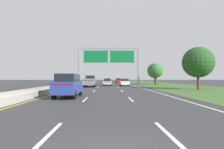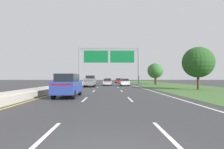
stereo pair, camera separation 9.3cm
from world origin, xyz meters
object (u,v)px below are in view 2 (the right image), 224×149
Objects in this scene: roadside_tree_near at (198,62)px; roadside_tree_far at (155,71)px; car_blue_left_lane_suv at (68,85)px; car_white_right_lane_sedan at (124,82)px; car_darkgreen_centre_lane_sedan at (108,81)px; car_silver_centre_lane_sedan at (108,82)px; pickup_truck_grey at (90,81)px; car_red_right_lane_sedan at (118,81)px; overhead_sign_gantry at (109,58)px; roadside_tree_mid at (156,71)px.

roadside_tree_near is 27.39m from roadside_tree_far.
car_blue_left_lane_suv is 0.77× the size of roadside_tree_far.
car_darkgreen_centre_lane_sedan is at bearing 11.16° from car_white_right_lane_sedan.
roadside_tree_near is (13.20, -30.86, 3.21)m from car_darkgreen_centre_lane_sedan.
roadside_tree_far is at bearing 87.95° from roadside_tree_near.
car_silver_centre_lane_sedan is at bearing -8.19° from car_blue_left_lane_suv.
pickup_truck_grey is at bearing 148.69° from car_silver_centre_lane_sedan.
roadside_tree_far is (10.74, -7.15, 3.07)m from car_red_right_lane_sedan.
roadside_tree_near reaches higher than pickup_truck_grey.
roadside_tree_far reaches higher than car_red_right_lane_sedan.
overhead_sign_gantry is 3.38× the size of car_darkgreen_centre_lane_sedan.
car_darkgreen_centre_lane_sedan is at bearing -10.11° from pickup_truck_grey.
car_white_right_lane_sedan is (0.11, -21.75, 0.00)m from car_red_right_lane_sedan.
car_red_right_lane_sedan is at bearing -8.81° from car_blue_left_lane_suv.
roadside_tree_far is (14.18, -3.49, 3.07)m from car_darkgreen_centre_lane_sedan.
overhead_sign_gantry is 2.89× the size of roadside_tree_mid.
car_silver_centre_lane_sedan is at bearing 177.91° from car_darkgreen_centre_lane_sedan.
car_blue_left_lane_suv is 30.26m from roadside_tree_mid.
roadside_tree_far reaches higher than roadside_tree_mid.
car_darkgreen_centre_lane_sedan is (-0.22, 12.83, -5.80)m from overhead_sign_gantry.
pickup_truck_grey is 8.11m from car_white_right_lane_sedan.
overhead_sign_gantry is 2.39× the size of roadside_tree_near.
pickup_truck_grey is 26.61m from car_red_right_lane_sedan.
overhead_sign_gantry reaches higher than car_red_right_lane_sedan.
overhead_sign_gantry is at bearing 172.91° from roadside_tree_mid.
pickup_truck_grey is 1.15× the size of car_blue_left_lane_suv.
pickup_truck_grey is at bearing -0.09° from car_blue_left_lane_suv.
overhead_sign_gantry is at bearing -146.21° from roadside_tree_far.
roadside_tree_mid is at bearing -29.94° from car_blue_left_lane_suv.
car_silver_centre_lane_sedan is (-3.58, -20.46, 0.00)m from car_red_right_lane_sedan.
car_blue_left_lane_suv is 1.07× the size of car_white_right_lane_sedan.
car_red_right_lane_sedan is at bearing 0.34° from car_white_right_lane_sedan.
roadside_tree_mid is at bearing -157.06° from car_red_right_lane_sedan.
roadside_tree_far reaches higher than car_darkgreen_centre_lane_sedan.
overhead_sign_gantry reaches higher than car_darkgreen_centre_lane_sedan.
pickup_truck_grey is 0.86× the size of roadside_tree_near.
car_blue_left_lane_suv is 0.91× the size of roadside_tree_mid.
roadside_tree_far is (10.63, 14.60, 3.07)m from car_white_right_lane_sedan.
car_red_right_lane_sedan is 1.01× the size of car_white_right_lane_sedan.
car_silver_centre_lane_sedan is (-0.14, -16.79, 0.00)m from car_darkgreen_centre_lane_sedan.
car_red_right_lane_sedan is at bearing 105.78° from roadside_tree_near.
overhead_sign_gantry is 3.42× the size of car_white_right_lane_sedan.
car_white_right_lane_sedan is 0.99× the size of car_silver_centre_lane_sedan.
car_white_right_lane_sedan is 0.70× the size of roadside_tree_near.
roadside_tree_far reaches higher than car_silver_centre_lane_sedan.
car_darkgreen_centre_lane_sedan is at bearing 129.05° from roadside_tree_mid.
roadside_tree_mid is (11.69, 2.55, 2.65)m from car_silver_centre_lane_sedan.
roadside_tree_mid is at bearing 95.66° from roadside_tree_near.
roadside_tree_near is at bearing -84.34° from roadside_tree_mid.
car_darkgreen_centre_lane_sedan is at bearing 135.34° from car_red_right_lane_sedan.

